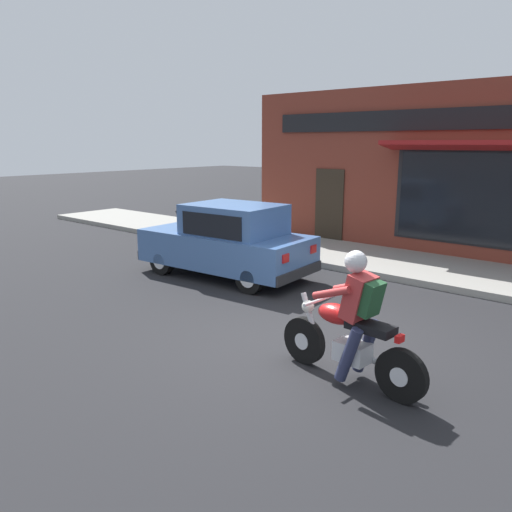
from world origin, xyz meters
TOP-DOWN VIEW (x-y plane):
  - ground_plane at (0.00, 0.00)m, footprint 80.00×80.00m
  - sidewalk_curb at (5.12, 3.00)m, footprint 2.60×22.00m
  - storefront_building at (6.65, 0.51)m, footprint 1.25×11.05m
  - motorcycle_with_rider at (-0.63, -1.14)m, footprint 0.60×2.02m
  - car_hatchback at (1.94, 3.30)m, footprint 1.89×3.88m
  - trash_bin at (4.96, 5.25)m, footprint 0.56×0.56m

SIDE VIEW (x-z plane):
  - ground_plane at x=0.00m, z-range 0.00..0.00m
  - sidewalk_curb at x=5.12m, z-range 0.00..0.14m
  - trash_bin at x=4.96m, z-range 0.15..1.13m
  - motorcycle_with_rider at x=-0.63m, z-range -0.13..1.49m
  - car_hatchback at x=1.94m, z-range -0.02..1.55m
  - storefront_building at x=6.65m, z-range 0.01..4.21m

